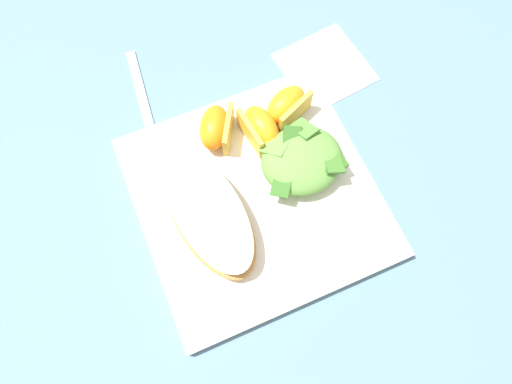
{
  "coord_description": "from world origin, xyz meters",
  "views": [
    {
      "loc": [
        0.08,
        0.18,
        0.54
      ],
      "look_at": [
        0.0,
        0.0,
        0.03
      ],
      "focal_mm": 32.21,
      "sensor_mm": 36.0,
      "label": 1
    }
  ],
  "objects_px": {
    "green_salad_pile": "(302,160)",
    "orange_wedge_middle": "(260,127)",
    "metal_fork": "(147,117)",
    "orange_wedge_rear": "(216,128)",
    "white_plate": "(256,197)",
    "cheesy_pizza_bread": "(209,214)",
    "paper_napkin": "(325,67)",
    "orange_wedge_front": "(287,105)"
  },
  "relations": [
    {
      "from": "paper_napkin",
      "to": "metal_fork",
      "type": "relative_size",
      "value": 0.58
    },
    {
      "from": "white_plate",
      "to": "orange_wedge_middle",
      "type": "height_order",
      "value": "orange_wedge_middle"
    },
    {
      "from": "metal_fork",
      "to": "paper_napkin",
      "type": "bearing_deg",
      "value": 175.45
    },
    {
      "from": "paper_napkin",
      "to": "orange_wedge_front",
      "type": "bearing_deg",
      "value": 32.35
    },
    {
      "from": "white_plate",
      "to": "orange_wedge_middle",
      "type": "xyz_separation_m",
      "value": [
        -0.04,
        -0.07,
        0.03
      ]
    },
    {
      "from": "orange_wedge_rear",
      "to": "paper_napkin",
      "type": "bearing_deg",
      "value": -164.94
    },
    {
      "from": "cheesy_pizza_bread",
      "to": "green_salad_pile",
      "type": "relative_size",
      "value": 1.7
    },
    {
      "from": "orange_wedge_front",
      "to": "orange_wedge_middle",
      "type": "bearing_deg",
      "value": 19.25
    },
    {
      "from": "paper_napkin",
      "to": "orange_wedge_middle",
      "type": "bearing_deg",
      "value": 28.22
    },
    {
      "from": "orange_wedge_rear",
      "to": "orange_wedge_front",
      "type": "bearing_deg",
      "value": 176.55
    },
    {
      "from": "green_salad_pile",
      "to": "orange_wedge_middle",
      "type": "bearing_deg",
      "value": -64.43
    },
    {
      "from": "green_salad_pile",
      "to": "orange_wedge_front",
      "type": "height_order",
      "value": "green_salad_pile"
    },
    {
      "from": "orange_wedge_front",
      "to": "orange_wedge_rear",
      "type": "relative_size",
      "value": 0.99
    },
    {
      "from": "white_plate",
      "to": "orange_wedge_rear",
      "type": "bearing_deg",
      "value": -81.68
    },
    {
      "from": "orange_wedge_front",
      "to": "white_plate",
      "type": "bearing_deg",
      "value": 47.7
    },
    {
      "from": "white_plate",
      "to": "orange_wedge_front",
      "type": "xyz_separation_m",
      "value": [
        -0.08,
        -0.09,
        0.03
      ]
    },
    {
      "from": "white_plate",
      "to": "cheesy_pizza_bread",
      "type": "bearing_deg",
      "value": 5.73
    },
    {
      "from": "white_plate",
      "to": "orange_wedge_middle",
      "type": "bearing_deg",
      "value": -116.54
    },
    {
      "from": "orange_wedge_middle",
      "to": "orange_wedge_rear",
      "type": "bearing_deg",
      "value": -22.69
    },
    {
      "from": "paper_napkin",
      "to": "white_plate",
      "type": "bearing_deg",
      "value": 40.68
    },
    {
      "from": "white_plate",
      "to": "metal_fork",
      "type": "relative_size",
      "value": 1.48
    },
    {
      "from": "metal_fork",
      "to": "orange_wedge_rear",
      "type": "bearing_deg",
      "value": 137.2
    },
    {
      "from": "white_plate",
      "to": "cheesy_pizza_bread",
      "type": "xyz_separation_m",
      "value": [
        0.06,
        0.01,
        0.03
      ]
    },
    {
      "from": "paper_napkin",
      "to": "metal_fork",
      "type": "height_order",
      "value": "metal_fork"
    },
    {
      "from": "orange_wedge_middle",
      "to": "paper_napkin",
      "type": "distance_m",
      "value": 0.15
    },
    {
      "from": "cheesy_pizza_bread",
      "to": "orange_wedge_front",
      "type": "distance_m",
      "value": 0.17
    },
    {
      "from": "white_plate",
      "to": "cheesy_pizza_bread",
      "type": "distance_m",
      "value": 0.07
    },
    {
      "from": "orange_wedge_rear",
      "to": "white_plate",
      "type": "bearing_deg",
      "value": 98.32
    },
    {
      "from": "green_salad_pile",
      "to": "orange_wedge_middle",
      "type": "height_order",
      "value": "green_salad_pile"
    },
    {
      "from": "white_plate",
      "to": "orange_wedge_front",
      "type": "distance_m",
      "value": 0.12
    },
    {
      "from": "cheesy_pizza_bread",
      "to": "orange_wedge_rear",
      "type": "xyz_separation_m",
      "value": [
        -0.05,
        -0.1,
        0.0
      ]
    },
    {
      "from": "orange_wedge_front",
      "to": "orange_wedge_rear",
      "type": "height_order",
      "value": "same"
    },
    {
      "from": "green_salad_pile",
      "to": "orange_wedge_front",
      "type": "relative_size",
      "value": 1.51
    },
    {
      "from": "orange_wedge_front",
      "to": "orange_wedge_middle",
      "type": "relative_size",
      "value": 1.08
    },
    {
      "from": "orange_wedge_rear",
      "to": "metal_fork",
      "type": "distance_m",
      "value": 0.11
    },
    {
      "from": "green_salad_pile",
      "to": "orange_wedge_rear",
      "type": "bearing_deg",
      "value": -45.82
    },
    {
      "from": "white_plate",
      "to": "green_salad_pile",
      "type": "xyz_separation_m",
      "value": [
        -0.07,
        -0.01,
        0.03
      ]
    },
    {
      "from": "orange_wedge_rear",
      "to": "metal_fork",
      "type": "relative_size",
      "value": 0.37
    },
    {
      "from": "green_salad_pile",
      "to": "orange_wedge_middle",
      "type": "relative_size",
      "value": 1.63
    },
    {
      "from": "cheesy_pizza_bread",
      "to": "orange_wedge_front",
      "type": "height_order",
      "value": "orange_wedge_front"
    },
    {
      "from": "orange_wedge_middle",
      "to": "orange_wedge_rear",
      "type": "relative_size",
      "value": 0.92
    },
    {
      "from": "green_salad_pile",
      "to": "orange_wedge_middle",
      "type": "distance_m",
      "value": 0.07
    }
  ]
}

